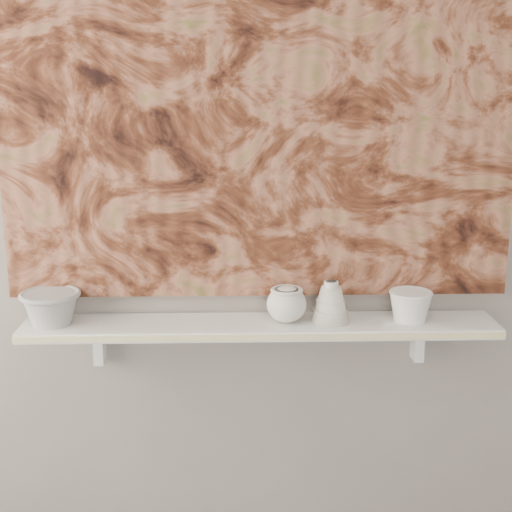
{
  "coord_description": "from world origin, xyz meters",
  "views": [
    {
      "loc": [
        -0.07,
        -0.49,
        1.63
      ],
      "look_at": [
        -0.01,
        1.49,
        1.14
      ],
      "focal_mm": 50.0,
      "sensor_mm": 36.0,
      "label": 1
    }
  ],
  "objects_px": {
    "shelf": "(260,327)",
    "painting": "(260,110)",
    "bowl_grey": "(51,307)",
    "bell_vessel": "(331,301)",
    "cup_cream": "(287,304)",
    "bowl_white": "(410,306)"
  },
  "relations": [
    {
      "from": "shelf",
      "to": "painting",
      "type": "height_order",
      "value": "painting"
    },
    {
      "from": "bowl_grey",
      "to": "bell_vessel",
      "type": "relative_size",
      "value": 1.42
    },
    {
      "from": "painting",
      "to": "cup_cream",
      "type": "bearing_deg",
      "value": -45.97
    },
    {
      "from": "shelf",
      "to": "bowl_grey",
      "type": "distance_m",
      "value": 0.62
    },
    {
      "from": "shelf",
      "to": "bowl_white",
      "type": "relative_size",
      "value": 10.95
    },
    {
      "from": "bowl_white",
      "to": "bell_vessel",
      "type": "bearing_deg",
      "value": 180.0
    },
    {
      "from": "shelf",
      "to": "cup_cream",
      "type": "height_order",
      "value": "cup_cream"
    },
    {
      "from": "shelf",
      "to": "painting",
      "type": "distance_m",
      "value": 0.63
    },
    {
      "from": "painting",
      "to": "bell_vessel",
      "type": "xyz_separation_m",
      "value": [
        0.21,
        -0.08,
        -0.55
      ]
    },
    {
      "from": "bowl_grey",
      "to": "cup_cream",
      "type": "xyz_separation_m",
      "value": [
        0.69,
        0.0,
        0.0
      ]
    },
    {
      "from": "cup_cream",
      "to": "bowl_white",
      "type": "relative_size",
      "value": 0.92
    },
    {
      "from": "cup_cream",
      "to": "shelf",
      "type": "bearing_deg",
      "value": 180.0
    },
    {
      "from": "cup_cream",
      "to": "bell_vessel",
      "type": "height_order",
      "value": "bell_vessel"
    },
    {
      "from": "shelf",
      "to": "bell_vessel",
      "type": "height_order",
      "value": "bell_vessel"
    },
    {
      "from": "painting",
      "to": "bowl_white",
      "type": "bearing_deg",
      "value": -10.27
    },
    {
      "from": "shelf",
      "to": "bowl_white",
      "type": "height_order",
      "value": "bowl_white"
    },
    {
      "from": "cup_cream",
      "to": "bell_vessel",
      "type": "relative_size",
      "value": 0.95
    },
    {
      "from": "cup_cream",
      "to": "bowl_white",
      "type": "height_order",
      "value": "cup_cream"
    },
    {
      "from": "bowl_grey",
      "to": "bowl_white",
      "type": "height_order",
      "value": "bowl_grey"
    },
    {
      "from": "painting",
      "to": "bell_vessel",
      "type": "height_order",
      "value": "painting"
    },
    {
      "from": "cup_cream",
      "to": "bell_vessel",
      "type": "xyz_separation_m",
      "value": [
        0.13,
        0.0,
        0.01
      ]
    },
    {
      "from": "shelf",
      "to": "bell_vessel",
      "type": "bearing_deg",
      "value": 0.0
    }
  ]
}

